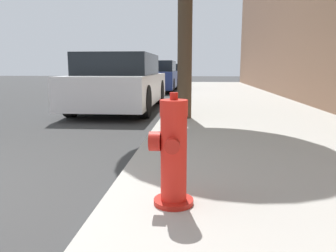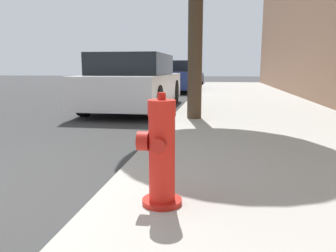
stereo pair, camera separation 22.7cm
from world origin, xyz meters
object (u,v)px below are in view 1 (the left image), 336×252
Objects in this scene: parked_car_mid at (157,77)px; parked_car_far at (170,75)px; parked_car_near at (121,83)px; fire_hydrant at (173,154)px.

parked_car_mid is 1.12× the size of parked_car_far.
parked_car_mid is at bearing -90.80° from parked_car_far.
parked_car_near is 1.19× the size of parked_car_far.
fire_hydrant is 13.08m from parked_car_mid.
parked_car_mid is (-1.65, 12.98, 0.17)m from fire_hydrant.
parked_car_far is (-1.57, 18.92, 0.13)m from fire_hydrant.
parked_car_far is (0.08, 5.94, -0.05)m from parked_car_mid.
parked_car_far is at bearing 94.74° from fire_hydrant.
parked_car_far is at bearing 89.20° from parked_car_mid.
parked_car_near is 12.72m from parked_car_far.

